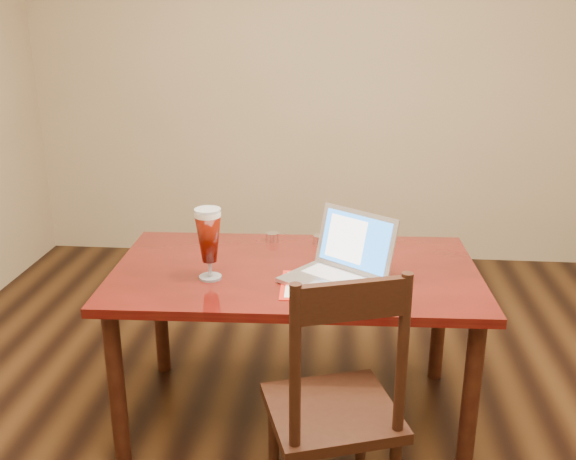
{
  "coord_description": "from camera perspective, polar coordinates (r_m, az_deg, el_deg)",
  "views": [
    {
      "loc": [
        -0.04,
        -1.98,
        1.74
      ],
      "look_at": [
        -0.25,
        0.43,
        0.9
      ],
      "focal_mm": 40.0,
      "sensor_mm": 36.0,
      "label": 1
    }
  ],
  "objects": [
    {
      "name": "dining_chair",
      "position": [
        2.23,
        4.24,
        -15.6
      ],
      "size": [
        0.53,
        0.52,
        1.0
      ],
      "rotation": [
        0.0,
        0.0,
        0.32
      ],
      "color": "black",
      "rests_on": "ground"
    },
    {
      "name": "room_shell",
      "position": [
        1.98,
        6.62,
        19.68
      ],
      "size": [
        4.51,
        5.01,
        2.71
      ],
      "color": "tan",
      "rests_on": "ground"
    },
    {
      "name": "dining_table",
      "position": [
        2.7,
        0.55,
        -4.92
      ],
      "size": [
        1.55,
        0.91,
        1.0
      ],
      "rotation": [
        0.0,
        0.0,
        0.04
      ],
      "color": "#540E0B",
      "rests_on": "ground"
    }
  ]
}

